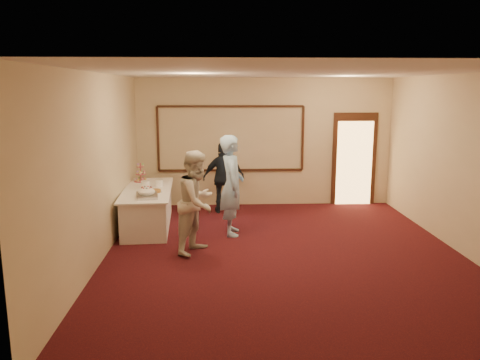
# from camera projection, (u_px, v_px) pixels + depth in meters

# --- Properties ---
(floor) EXTENTS (7.00, 7.00, 0.00)m
(floor) POSITION_uv_depth(u_px,v_px,m) (284.00, 254.00, 7.90)
(floor) COLOR black
(floor) RESTS_ON ground
(room_walls) EXTENTS (6.04, 7.04, 3.02)m
(room_walls) POSITION_uv_depth(u_px,v_px,m) (286.00, 134.00, 7.51)
(room_walls) COLOR beige
(room_walls) RESTS_ON floor
(wall_molding) EXTENTS (3.45, 0.04, 1.55)m
(wall_molding) POSITION_uv_depth(u_px,v_px,m) (231.00, 139.00, 10.96)
(wall_molding) COLOR black
(wall_molding) RESTS_ON room_walls
(doorway) EXTENTS (1.05, 0.07, 2.20)m
(doorway) POSITION_uv_depth(u_px,v_px,m) (354.00, 160.00, 11.18)
(doorway) COLOR black
(doorway) RESTS_ON floor
(buffet_table) EXTENTS (1.08, 2.48, 0.77)m
(buffet_table) POSITION_uv_depth(u_px,v_px,m) (148.00, 208.00, 9.45)
(buffet_table) COLOR white
(buffet_table) RESTS_ON floor
(pavlova_tray) EXTENTS (0.45, 0.55, 0.19)m
(pavlova_tray) POSITION_uv_depth(u_px,v_px,m) (147.00, 193.00, 8.63)
(pavlova_tray) COLOR #ACAFB3
(pavlova_tray) RESTS_ON buffet_table
(cupcake_stand) EXTENTS (0.30, 0.30, 0.44)m
(cupcake_stand) POSITION_uv_depth(u_px,v_px,m) (141.00, 174.00, 10.11)
(cupcake_stand) COLOR #C54D5F
(cupcake_stand) RESTS_ON buffet_table
(plate_stack_a) EXTENTS (0.18, 0.18, 0.15)m
(plate_stack_a) POSITION_uv_depth(u_px,v_px,m) (145.00, 184.00, 9.46)
(plate_stack_a) COLOR white
(plate_stack_a) RESTS_ON buffet_table
(plate_stack_b) EXTENTS (0.17, 0.17, 0.14)m
(plate_stack_b) POSITION_uv_depth(u_px,v_px,m) (159.00, 183.00, 9.63)
(plate_stack_b) COLOR white
(plate_stack_b) RESTS_ON buffet_table
(tart) EXTENTS (0.29, 0.29, 0.06)m
(tart) POSITION_uv_depth(u_px,v_px,m) (154.00, 191.00, 9.04)
(tart) COLOR white
(tart) RESTS_ON buffet_table
(man) EXTENTS (0.46, 0.70, 1.91)m
(man) POSITION_uv_depth(u_px,v_px,m) (232.00, 185.00, 8.83)
(man) COLOR #A0CAF8
(man) RESTS_ON floor
(woman) EXTENTS (0.98, 1.06, 1.75)m
(woman) POSITION_uv_depth(u_px,v_px,m) (197.00, 202.00, 7.87)
(woman) COLOR silver
(woman) RESTS_ON floor
(guest) EXTENTS (0.96, 0.47, 1.59)m
(guest) POSITION_uv_depth(u_px,v_px,m) (224.00, 178.00, 10.45)
(guest) COLOR black
(guest) RESTS_ON floor
(camera_flash) EXTENTS (0.07, 0.04, 0.05)m
(camera_flash) POSITION_uv_depth(u_px,v_px,m) (232.00, 161.00, 10.11)
(camera_flash) COLOR white
(camera_flash) RESTS_ON guest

